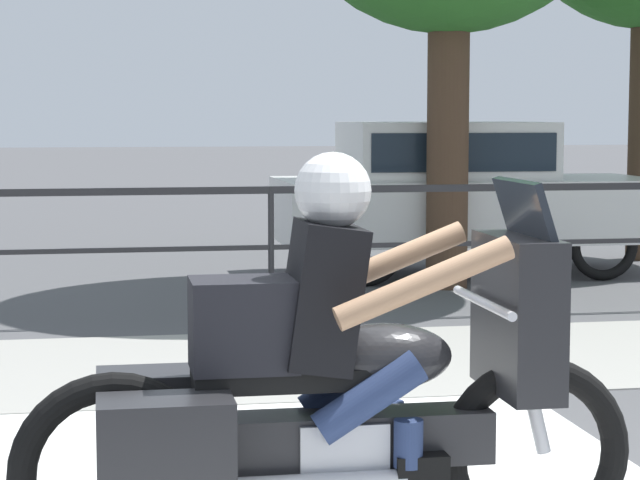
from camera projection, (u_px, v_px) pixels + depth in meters
sidewalk_band at (306, 362)px, 8.66m from camera, size 44.00×2.40×0.01m
fence_railing at (271, 215)px, 10.31m from camera, size 36.00×0.05×1.12m
motorcycle at (328, 383)px, 4.72m from camera, size 2.41×0.76×1.58m
parked_car at (458, 187)px, 13.34m from camera, size 4.04×1.69×1.63m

